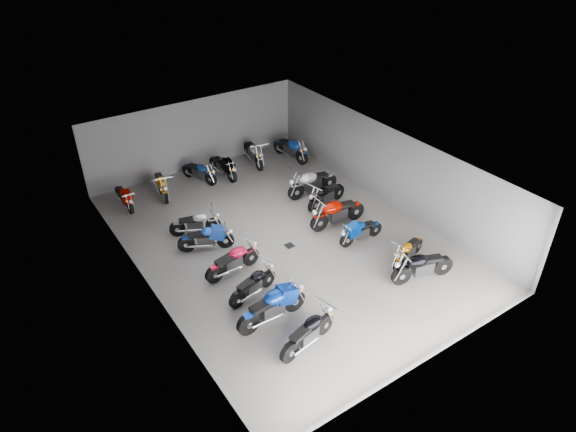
# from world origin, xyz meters

# --- Properties ---
(ground) EXTENTS (14.00, 14.00, 0.00)m
(ground) POSITION_xyz_m (0.00, 0.00, 0.00)
(ground) COLOR gray
(ground) RESTS_ON ground
(wall_back) EXTENTS (10.00, 0.10, 3.20)m
(wall_back) POSITION_xyz_m (0.00, 7.00, 1.60)
(wall_back) COLOR slate
(wall_back) RESTS_ON ground
(wall_left) EXTENTS (0.10, 14.00, 3.20)m
(wall_left) POSITION_xyz_m (-5.00, 0.00, 1.60)
(wall_left) COLOR slate
(wall_left) RESTS_ON ground
(wall_right) EXTENTS (0.10, 14.00, 3.20)m
(wall_right) POSITION_xyz_m (5.00, 0.00, 1.60)
(wall_right) COLOR slate
(wall_right) RESTS_ON ground
(ceiling) EXTENTS (10.00, 14.00, 0.04)m
(ceiling) POSITION_xyz_m (0.00, 0.00, 3.22)
(ceiling) COLOR black
(ceiling) RESTS_ON wall_back
(drain_grate) EXTENTS (0.32, 0.32, 0.01)m
(drain_grate) POSITION_xyz_m (0.00, -0.50, 0.01)
(drain_grate) COLOR black
(drain_grate) RESTS_ON ground
(motorcycle_left_a) EXTENTS (2.07, 0.60, 0.92)m
(motorcycle_left_a) POSITION_xyz_m (-2.26, -4.75, 0.50)
(motorcycle_left_a) COLOR black
(motorcycle_left_a) RESTS_ON ground
(motorcycle_left_b) EXTENTS (2.36, 0.48, 1.04)m
(motorcycle_left_b) POSITION_xyz_m (-2.54, -3.36, 0.57)
(motorcycle_left_b) COLOR black
(motorcycle_left_b) RESTS_ON ground
(motorcycle_left_c) EXTENTS (1.89, 0.60, 0.84)m
(motorcycle_left_c) POSITION_xyz_m (-2.45, -2.08, 0.46)
(motorcycle_left_c) COLOR black
(motorcycle_left_c) RESTS_ON ground
(motorcycle_left_d) EXTENTS (2.09, 0.47, 0.92)m
(motorcycle_left_d) POSITION_xyz_m (-2.40, -0.72, 0.50)
(motorcycle_left_d) COLOR black
(motorcycle_left_d) RESTS_ON ground
(motorcycle_left_e) EXTENTS (1.88, 0.93, 0.88)m
(motorcycle_left_e) POSITION_xyz_m (-2.54, 0.97, 0.48)
(motorcycle_left_e) COLOR black
(motorcycle_left_e) RESTS_ON ground
(motorcycle_left_f) EXTENTS (1.81, 0.85, 0.84)m
(motorcycle_left_f) POSITION_xyz_m (-2.42, 2.09, 0.46)
(motorcycle_left_f) COLOR black
(motorcycle_left_f) RESTS_ON ground
(motorcycle_right_a) EXTENTS (2.21, 0.72, 0.99)m
(motorcycle_right_a) POSITION_xyz_m (2.52, -4.45, 0.54)
(motorcycle_right_a) COLOR black
(motorcycle_right_a) RESTS_ON ground
(motorcycle_right_b) EXTENTS (1.83, 0.65, 0.82)m
(motorcycle_right_b) POSITION_xyz_m (2.84, -3.52, 0.45)
(motorcycle_right_b) COLOR black
(motorcycle_right_b) RESTS_ON ground
(motorcycle_right_c) EXTENTS (1.87, 0.37, 0.82)m
(motorcycle_right_c) POSITION_xyz_m (2.29, -1.70, 0.45)
(motorcycle_right_c) COLOR black
(motorcycle_right_c) RESTS_ON ground
(motorcycle_right_d) EXTENTS (2.38, 0.51, 1.05)m
(motorcycle_right_d) POSITION_xyz_m (2.25, -0.38, 0.57)
(motorcycle_right_d) COLOR black
(motorcycle_right_d) RESTS_ON ground
(motorcycle_right_e) EXTENTS (2.08, 0.59, 0.92)m
(motorcycle_right_e) POSITION_xyz_m (2.78, 0.98, 0.50)
(motorcycle_right_e) COLOR black
(motorcycle_right_e) RESTS_ON ground
(motorcycle_right_f) EXTENTS (2.37, 0.48, 1.04)m
(motorcycle_right_f) POSITION_xyz_m (2.84, 2.02, 0.57)
(motorcycle_right_f) COLOR black
(motorcycle_right_f) RESTS_ON ground
(motorcycle_back_a) EXTENTS (0.37, 1.87, 0.82)m
(motorcycle_back_a) POSITION_xyz_m (-3.97, 5.45, 0.45)
(motorcycle_back_a) COLOR black
(motorcycle_back_a) RESTS_ON ground
(motorcycle_back_b) EXTENTS (0.58, 2.09, 0.92)m
(motorcycle_back_b) POSITION_xyz_m (-2.38, 5.47, 0.50)
(motorcycle_back_b) COLOR black
(motorcycle_back_b) RESTS_ON ground
(motorcycle_back_c) EXTENTS (0.82, 1.87, 0.86)m
(motorcycle_back_c) POSITION_xyz_m (-0.53, 5.69, 0.47)
(motorcycle_back_c) COLOR black
(motorcycle_back_c) RESTS_ON ground
(motorcycle_back_d) EXTENTS (0.45, 2.09, 0.92)m
(motorcycle_back_d) POSITION_xyz_m (0.53, 5.51, 0.50)
(motorcycle_back_d) COLOR black
(motorcycle_back_d) RESTS_ON ground
(motorcycle_back_e) EXTENTS (0.63, 2.28, 1.01)m
(motorcycle_back_e) POSITION_xyz_m (2.30, 5.85, 0.55)
(motorcycle_back_e) COLOR black
(motorcycle_back_e) RESTS_ON ground
(motorcycle_back_f) EXTENTS (0.54, 2.27, 1.00)m
(motorcycle_back_f) POSITION_xyz_m (4.00, 5.28, 0.54)
(motorcycle_back_f) COLOR black
(motorcycle_back_f) RESTS_ON ground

